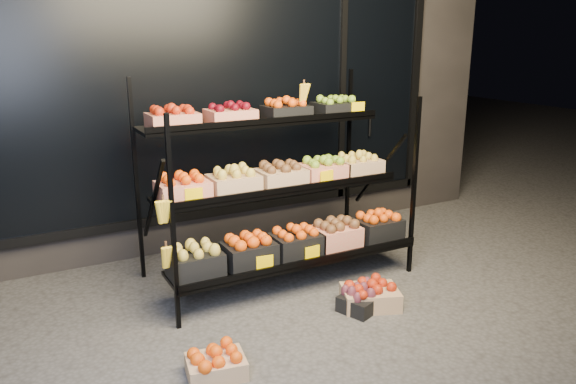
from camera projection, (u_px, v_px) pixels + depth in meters
ground at (318, 306)px, 4.23m from camera, size 24.00×24.00×0.00m
building at (194, 56)px, 5.95m from camera, size 6.00×2.08×3.50m
display_rack at (279, 187)px, 4.52m from camera, size 2.18×1.02×1.69m
floor_crate_left at (216, 363)px, 3.35m from camera, size 0.38×0.31×0.18m
floor_crate_midright at (370, 294)px, 4.20m from camera, size 0.50×0.44×0.21m
floor_crate_right at (363, 298)px, 4.17m from camera, size 0.41×0.36×0.18m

